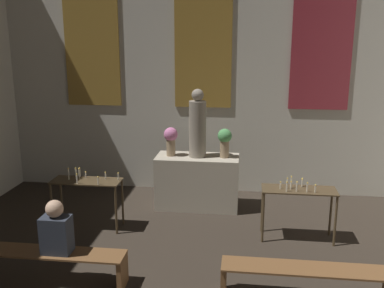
# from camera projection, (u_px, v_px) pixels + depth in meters

# --- Properties ---
(wall_back) EXTENTS (8.10, 0.16, 5.38)m
(wall_back) POSITION_uv_depth(u_px,v_px,m) (203.00, 55.00, 8.26)
(wall_back) COLOR beige
(wall_back) RESTS_ON ground_plane
(altar) EXTENTS (1.49, 0.67, 0.96)m
(altar) POSITION_uv_depth(u_px,v_px,m) (197.00, 182.00, 7.85)
(altar) COLOR #ADA38E
(altar) RESTS_ON ground_plane
(statue) EXTENTS (0.30, 0.30, 1.22)m
(statue) POSITION_uv_depth(u_px,v_px,m) (198.00, 126.00, 7.60)
(statue) COLOR gray
(statue) RESTS_ON altar
(flower_vase_left) EXTENTS (0.25, 0.25, 0.52)m
(flower_vase_left) POSITION_uv_depth(u_px,v_px,m) (171.00, 139.00, 7.71)
(flower_vase_left) COLOR #937A5B
(flower_vase_left) RESTS_ON altar
(flower_vase_right) EXTENTS (0.25, 0.25, 0.52)m
(flower_vase_right) POSITION_uv_depth(u_px,v_px,m) (225.00, 140.00, 7.60)
(flower_vase_right) COLOR #937A5B
(flower_vase_right) RESTS_ON altar
(candle_rack_left) EXTENTS (1.12, 0.43, 1.01)m
(candle_rack_left) POSITION_uv_depth(u_px,v_px,m) (87.00, 187.00, 6.92)
(candle_rack_left) COLOR #473823
(candle_rack_left) RESTS_ON ground_plane
(candle_rack_right) EXTENTS (1.12, 0.43, 1.01)m
(candle_rack_right) POSITION_uv_depth(u_px,v_px,m) (298.00, 197.00, 6.51)
(candle_rack_right) COLOR #473823
(candle_rack_right) RESTS_ON ground_plane
(pew_back_left) EXTENTS (1.98, 0.36, 0.42)m
(pew_back_left) POSITION_uv_depth(u_px,v_px,m) (48.00, 259.00, 5.42)
(pew_back_left) COLOR brown
(pew_back_left) RESTS_ON ground_plane
(pew_back_right) EXTENTS (1.98, 0.36, 0.42)m
(pew_back_right) POSITION_uv_depth(u_px,v_px,m) (305.00, 276.00, 5.04)
(pew_back_right) COLOR brown
(pew_back_right) RESTS_ON ground_plane
(person_seated) EXTENTS (0.36, 0.24, 0.69)m
(person_seated) POSITION_uv_depth(u_px,v_px,m) (56.00, 230.00, 5.30)
(person_seated) COLOR #282D38
(person_seated) RESTS_ON pew_back_left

